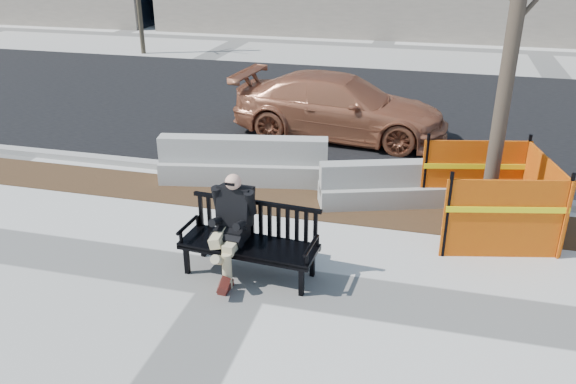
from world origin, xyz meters
The scene contains 11 objects.
ground centered at (0.00, 0.00, 0.00)m, with size 120.00×120.00×0.00m, color beige.
mulch_strip centered at (0.00, 2.60, 0.00)m, with size 40.00×1.20×0.02m, color #47301C.
asphalt_street centered at (0.00, 8.80, 0.00)m, with size 60.00×10.40×0.01m, color black.
curb centered at (0.00, 3.55, 0.06)m, with size 60.00×0.25×0.12m, color #9E9B93.
bench centered at (0.09, 0.16, 0.00)m, with size 1.93×0.69×1.03m, color black, non-canonical shape.
seated_man centered at (-0.17, 0.24, 0.00)m, with size 0.60×1.00×1.41m, color black, non-canonical shape.
tree_fence centered at (3.33, 2.37, 0.00)m, with size 2.68×2.68×6.69m, color orange, non-canonical shape.
sedan centered at (0.27, 6.44, 0.00)m, with size 2.00×4.92×1.43m, color #A05B3C.
jersey_barrier_left centered at (-1.02, 3.28, 0.00)m, with size 3.17×0.63×0.91m, color #A7A49C, non-canonical shape.
jersey_barrier_right centered at (1.93, 3.02, 0.00)m, with size 2.80×0.56×0.80m, color #9C9A92, non-canonical shape.
far_tree_left centered at (-8.96, 14.60, 0.00)m, with size 1.98×1.98×5.33m, color #4B4130, non-canonical shape.
Camera 1 is at (2.35, -6.44, 4.39)m, focal length 36.24 mm.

